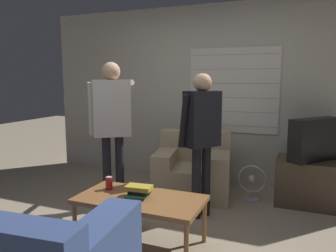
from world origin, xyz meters
TOP-DOWN VIEW (x-y plane):
  - ground_plane at (0.00, 0.00)m, footprint 16.00×16.00m
  - wall_back at (0.01, 2.03)m, footprint 5.20×0.08m
  - armchair_beige at (-0.02, 1.35)m, footprint 1.07×0.94m
  - coffee_table at (-0.06, -0.09)m, footprint 1.14×0.60m
  - tv_stand at (1.42, 1.55)m, footprint 0.83×0.54m
  - tv at (1.42, 1.55)m, footprint 0.60×0.67m
  - person_left_standing at (-0.76, 0.59)m, footprint 0.52×0.83m
  - person_right_standing at (0.27, 0.72)m, footprint 0.55×0.73m
  - book_stack at (-0.08, -0.09)m, footprint 0.24×0.18m
  - soda_can at (-0.44, -0.01)m, footprint 0.07×0.07m
  - spare_remote at (-0.03, -0.22)m, footprint 0.09×0.13m
  - floor_fan at (0.73, 1.42)m, footprint 0.36×0.20m

SIDE VIEW (x-z plane):
  - ground_plane at x=0.00m, z-range 0.00..0.00m
  - floor_fan at x=0.73m, z-range 0.00..0.45m
  - tv_stand at x=1.42m, z-range 0.00..0.55m
  - armchair_beige at x=-0.02m, z-range -0.09..0.73m
  - coffee_table at x=-0.06m, z-range 0.18..0.63m
  - spare_remote at x=-0.03m, z-range 0.45..0.47m
  - book_stack at x=-0.08m, z-range 0.45..0.56m
  - soda_can at x=-0.44m, z-range 0.45..0.57m
  - tv at x=1.42m, z-range 0.55..1.05m
  - person_right_standing at x=0.27m, z-range 0.20..1.77m
  - person_left_standing at x=-0.76m, z-range 0.23..1.93m
  - wall_back at x=0.01m, z-range 0.00..2.55m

